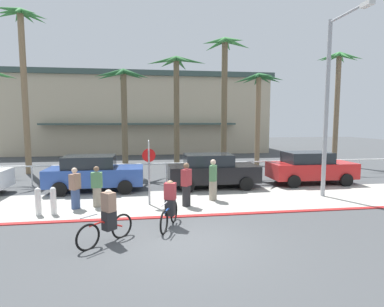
{
  "coord_description": "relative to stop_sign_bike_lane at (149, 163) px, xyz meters",
  "views": [
    {
      "loc": [
        -1.05,
        -8.27,
        3.34
      ],
      "look_at": [
        1.03,
        6.0,
        1.8
      ],
      "focal_mm": 29.12,
      "sensor_mm": 36.0,
      "label": 1
    }
  ],
  "objects": [
    {
      "name": "palm_tree_2",
      "position": [
        -7.42,
        8.43,
        5.79
      ],
      "size": [
        3.24,
        3.23,
        10.0
      ],
      "color": "#846B4C",
      "rests_on": "ground"
    },
    {
      "name": "curb_paint",
      "position": [
        0.98,
        -1.67,
        -1.66
      ],
      "size": [
        44.0,
        0.24,
        0.03
      ],
      "primitive_type": "cube",
      "color": "maroon",
      "rests_on": "ground"
    },
    {
      "name": "palm_tree_7",
      "position": [
        13.73,
        9.05,
        4.48
      ],
      "size": [
        3.31,
        2.75,
        8.25
      ],
      "color": "#756047",
      "rests_on": "ground"
    },
    {
      "name": "bollard_0",
      "position": [
        -3.37,
        -0.79,
        -1.16
      ],
      "size": [
        0.2,
        0.2,
        1.0
      ],
      "color": "white",
      "rests_on": "ground"
    },
    {
      "name": "car_blue_1",
      "position": [
        -2.53,
        2.81,
        -0.81
      ],
      "size": [
        4.4,
        2.02,
        1.69
      ],
      "color": "#284793",
      "rests_on": "ground"
    },
    {
      "name": "car_red_3",
      "position": [
        8.43,
        2.97,
        -0.81
      ],
      "size": [
        4.4,
        2.02,
        1.69
      ],
      "color": "red",
      "rests_on": "ground"
    },
    {
      "name": "rail_fence",
      "position": [
        0.98,
        4.63,
        -0.84
      ],
      "size": [
        27.72,
        0.08,
        1.04
      ],
      "color": "white",
      "rests_on": "ground"
    },
    {
      "name": "pedestrian_1",
      "position": [
        1.42,
        -0.41,
        -0.88
      ],
      "size": [
        0.45,
        0.47,
        1.71
      ],
      "color": "#232326",
      "rests_on": "ground"
    },
    {
      "name": "streetlight_curb",
      "position": [
        7.57,
        0.08,
        2.6
      ],
      "size": [
        0.24,
        2.54,
        7.5
      ],
      "color": "#9EA0A5",
      "rests_on": "ground"
    },
    {
      "name": "cyclist_red_1",
      "position": [
        -1.16,
        -3.66,
        -0.98
      ],
      "size": [
        1.37,
        1.29,
        1.5
      ],
      "color": "black",
      "rests_on": "ground"
    },
    {
      "name": "stop_sign_bike_lane",
      "position": [
        0.0,
        0.0,
        0.0
      ],
      "size": [
        0.52,
        0.56,
        2.56
      ],
      "color": "gray",
      "rests_on": "ground"
    },
    {
      "name": "building_backdrop",
      "position": [
        -0.57,
        23.06,
        2.37
      ],
      "size": [
        26.4,
        11.29,
        8.05
      ],
      "color": "#BCAD8E",
      "rests_on": "ground"
    },
    {
      "name": "pedestrian_0",
      "position": [
        -2.0,
        0.01,
        -0.95
      ],
      "size": [
        0.4,
        0.32,
        1.59
      ],
      "color": "gray",
      "rests_on": "ground"
    },
    {
      "name": "ground_plane",
      "position": [
        0.98,
        6.13,
        -1.68
      ],
      "size": [
        80.0,
        80.0,
        0.0
      ],
      "primitive_type": "plane",
      "color": "#424447"
    },
    {
      "name": "car_black_2",
      "position": [
        3.1,
        2.74,
        -0.81
      ],
      "size": [
        4.4,
        2.02,
        1.69
      ],
      "color": "black",
      "rests_on": "ground"
    },
    {
      "name": "pedestrian_2",
      "position": [
        -2.76,
        -0.15,
        -0.95
      ],
      "size": [
        0.42,
        0.47,
        1.58
      ],
      "color": "#384C7A",
      "rests_on": "ground"
    },
    {
      "name": "palm_tree_6",
      "position": [
        8.04,
        9.79,
        3.62
      ],
      "size": [
        3.49,
        3.79,
        6.74
      ],
      "color": "#846B4C",
      "rests_on": "ground"
    },
    {
      "name": "cyclist_blue_0",
      "position": [
        0.61,
        -2.61,
        -0.98
      ],
      "size": [
        0.69,
        1.73,
        1.5
      ],
      "color": "black",
      "rests_on": "ground"
    },
    {
      "name": "palm_tree_3",
      "position": [
        -1.44,
        7.33,
        3.22
      ],
      "size": [
        3.26,
        3.29,
        6.43
      ],
      "color": "brown",
      "rests_on": "ground"
    },
    {
      "name": "bollard_1",
      "position": [
        -3.88,
        -0.8,
        -1.16
      ],
      "size": [
        0.2,
        0.2,
        1.0
      ],
      "color": "white",
      "rests_on": "ground"
    },
    {
      "name": "pedestrian_3",
      "position": [
        2.64,
        0.34,
        -0.87
      ],
      "size": [
        0.42,
        0.47,
        1.73
      ],
      "color": "gray",
      "rests_on": "ground"
    },
    {
      "name": "sidewalk_strip",
      "position": [
        0.98,
        0.33,
        -1.67
      ],
      "size": [
        44.0,
        4.0,
        0.02
      ],
      "primitive_type": "cube",
      "color": "#ADAAA0",
      "rests_on": "ground"
    },
    {
      "name": "palm_tree_5",
      "position": [
        4.67,
        6.65,
        4.24
      ],
      "size": [
        3.02,
        3.1,
        8.31
      ],
      "color": "brown",
      "rests_on": "ground"
    },
    {
      "name": "palm_tree_4",
      "position": [
        1.85,
        7.99,
        3.77
      ],
      "size": [
        3.8,
        3.28,
        7.39
      ],
      "color": "brown",
      "rests_on": "ground"
    }
  ]
}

